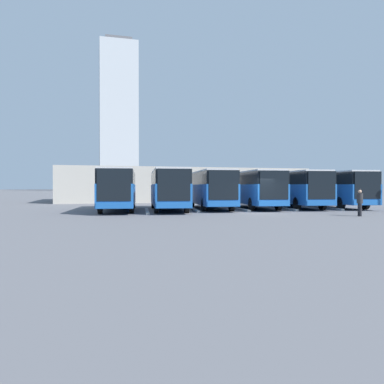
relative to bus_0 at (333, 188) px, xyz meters
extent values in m
plane|color=#5B5B60|center=(9.67, 5.05, -1.80)|extent=(600.00, 600.00, 0.00)
cube|color=#19519E|center=(0.00, -0.02, -0.53)|extent=(3.78, 10.82, 1.64)
cube|color=black|center=(0.00, -0.02, 0.80)|extent=(3.72, 10.66, 1.01)
cube|color=black|center=(0.66, 5.25, 0.23)|extent=(2.17, 0.31, 2.15)
cube|color=#19519E|center=(0.66, 5.26, -1.13)|extent=(2.34, 0.35, 0.40)
cube|color=silver|center=(0.00, -0.02, 1.36)|extent=(3.63, 10.39, 0.12)
cylinder|color=black|center=(-0.67, 3.38, -1.27)|extent=(0.43, 1.09, 1.06)
cylinder|color=black|center=(1.49, 3.10, -1.27)|extent=(0.43, 1.09, 1.06)
cylinder|color=black|center=(-1.49, -3.14, -1.27)|extent=(0.43, 1.09, 1.06)
cylinder|color=black|center=(0.67, -3.41, -1.27)|extent=(0.43, 1.09, 1.06)
cube|color=#B2B2AD|center=(1.93, 1.57, -1.72)|extent=(0.97, 5.86, 0.15)
cube|color=#19519E|center=(3.87, -0.33, -0.53)|extent=(3.78, 10.82, 1.64)
cube|color=black|center=(3.87, -0.33, 0.80)|extent=(3.72, 10.66, 1.01)
cube|color=black|center=(4.53, 4.94, 0.23)|extent=(2.17, 0.31, 2.15)
cube|color=#19519E|center=(4.53, 4.95, -1.13)|extent=(2.34, 0.35, 0.40)
cube|color=silver|center=(3.87, -0.33, 1.36)|extent=(3.63, 10.39, 0.12)
cylinder|color=black|center=(3.20, 3.07, -1.27)|extent=(0.43, 1.09, 1.06)
cylinder|color=black|center=(5.36, 2.80, -1.27)|extent=(0.43, 1.09, 1.06)
cylinder|color=black|center=(2.38, -3.45, -1.27)|extent=(0.43, 1.09, 1.06)
cylinder|color=black|center=(4.54, -3.72, -1.27)|extent=(0.43, 1.09, 1.06)
cube|color=#B2B2AD|center=(5.80, 1.26, -1.72)|extent=(0.97, 5.86, 0.15)
cube|color=#19519E|center=(7.74, -0.55, -0.53)|extent=(3.78, 10.82, 1.64)
cube|color=black|center=(7.74, -0.55, 0.80)|extent=(3.72, 10.66, 1.01)
cube|color=black|center=(8.40, 4.72, 0.23)|extent=(2.17, 0.31, 2.15)
cube|color=#19519E|center=(8.40, 4.73, -1.13)|extent=(2.34, 0.35, 0.40)
cube|color=silver|center=(7.74, -0.55, 1.36)|extent=(3.63, 10.39, 0.12)
cylinder|color=black|center=(7.07, 2.85, -1.27)|extent=(0.43, 1.09, 1.06)
cylinder|color=black|center=(9.23, 2.58, -1.27)|extent=(0.43, 1.09, 1.06)
cylinder|color=black|center=(6.25, -3.67, -1.27)|extent=(0.43, 1.09, 1.06)
cylinder|color=black|center=(8.41, -3.94, -1.27)|extent=(0.43, 1.09, 1.06)
cube|color=#B2B2AD|center=(9.67, 1.04, -1.72)|extent=(0.97, 5.86, 0.15)
cube|color=#19519E|center=(11.61, -0.78, -0.53)|extent=(3.78, 10.82, 1.64)
cube|color=black|center=(11.61, -0.78, 0.80)|extent=(3.72, 10.66, 1.01)
cube|color=black|center=(12.27, 4.49, 0.23)|extent=(2.17, 0.31, 2.15)
cube|color=#19519E|center=(12.27, 4.49, -1.13)|extent=(2.34, 0.35, 0.40)
cube|color=silver|center=(11.61, -0.78, 1.36)|extent=(3.63, 10.39, 0.12)
cylinder|color=black|center=(10.94, 2.61, -1.27)|extent=(0.43, 1.09, 1.06)
cylinder|color=black|center=(13.10, 2.34, -1.27)|extent=(0.43, 1.09, 1.06)
cylinder|color=black|center=(10.12, -3.90, -1.27)|extent=(0.43, 1.09, 1.06)
cylinder|color=black|center=(12.28, -4.17, -1.27)|extent=(0.43, 1.09, 1.06)
cube|color=#B2B2AD|center=(13.54, 0.81, -1.72)|extent=(0.97, 5.86, 0.15)
cube|color=#19519E|center=(15.48, 0.31, -0.53)|extent=(3.78, 10.82, 1.64)
cube|color=black|center=(15.48, 0.31, 0.80)|extent=(3.72, 10.66, 1.01)
cube|color=black|center=(16.14, 5.58, 0.23)|extent=(2.17, 0.31, 2.15)
cube|color=#19519E|center=(16.14, 5.58, -1.13)|extent=(2.34, 0.35, 0.40)
cube|color=silver|center=(15.48, 0.31, 1.36)|extent=(3.63, 10.39, 0.12)
cylinder|color=black|center=(14.81, 3.70, -1.27)|extent=(0.43, 1.09, 1.06)
cylinder|color=black|center=(16.97, 3.43, -1.27)|extent=(0.43, 1.09, 1.06)
cylinder|color=black|center=(13.99, -2.82, -1.27)|extent=(0.43, 1.09, 1.06)
cylinder|color=black|center=(16.15, -3.09, -1.27)|extent=(0.43, 1.09, 1.06)
cube|color=#B2B2AD|center=(17.41, 1.90, -1.72)|extent=(0.97, 5.86, 0.15)
cube|color=#19519E|center=(19.35, -0.31, -0.53)|extent=(3.78, 10.82, 1.64)
cube|color=black|center=(19.35, -0.31, 0.80)|extent=(3.72, 10.66, 1.01)
cube|color=black|center=(20.01, 4.96, 0.23)|extent=(2.17, 0.31, 2.15)
cube|color=#19519E|center=(20.01, 4.96, -1.13)|extent=(2.34, 0.35, 0.40)
cube|color=silver|center=(19.35, -0.31, 1.36)|extent=(3.63, 10.39, 0.12)
cylinder|color=black|center=(18.68, 3.08, -1.27)|extent=(0.43, 1.09, 1.06)
cylinder|color=black|center=(20.84, 2.81, -1.27)|extent=(0.43, 1.09, 1.06)
cylinder|color=black|center=(17.86, -3.44, -1.27)|extent=(0.43, 1.09, 1.06)
cylinder|color=black|center=(20.02, -3.71, -1.27)|extent=(0.43, 1.09, 1.06)
cylinder|color=black|center=(4.71, 9.29, -1.39)|extent=(0.24, 0.24, 0.82)
cylinder|color=black|center=(4.79, 9.48, -1.39)|extent=(0.24, 0.24, 0.82)
cylinder|color=#262628|center=(4.75, 9.38, -0.65)|extent=(0.49, 0.49, 0.65)
sphere|color=tan|center=(4.75, 9.38, -0.21)|extent=(0.22, 0.22, 0.22)
cube|color=#A8A399|center=(9.67, -19.77, 0.36)|extent=(31.75, 11.99, 4.31)
cube|color=silver|center=(9.67, -27.26, 2.27)|extent=(31.75, 3.00, 0.24)
cylinder|color=slate|center=(-1.44, -28.36, 0.23)|extent=(0.20, 0.20, 4.06)
cylinder|color=slate|center=(20.79, -28.36, 0.23)|extent=(0.20, 0.20, 4.06)
cube|color=#ADB2B7|center=(7.80, -173.07, 36.90)|extent=(19.49, 19.49, 77.39)
cube|color=#4C4C51|center=(7.80, -173.07, 76.79)|extent=(13.64, 13.64, 2.40)
camera|label=1|loc=(21.39, 29.78, 0.08)|focal=35.00mm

